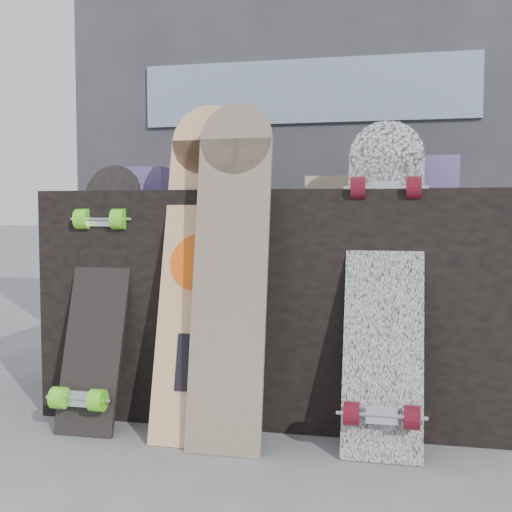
% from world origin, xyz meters
% --- Properties ---
extents(ground, '(60.00, 60.00, 0.00)m').
position_xyz_m(ground, '(0.00, 0.00, 0.00)').
color(ground, slate).
rests_on(ground, ground).
extents(vendor_table, '(1.60, 0.60, 0.80)m').
position_xyz_m(vendor_table, '(0.00, 0.50, 0.40)').
color(vendor_table, black).
rests_on(vendor_table, ground).
extents(booth, '(2.40, 0.22, 2.20)m').
position_xyz_m(booth, '(0.00, 1.35, 1.10)').
color(booth, '#313136').
rests_on(booth, ground).
extents(merch_box_purple, '(0.18, 0.12, 0.10)m').
position_xyz_m(merch_box_purple, '(-0.54, 0.54, 0.85)').
color(merch_box_purple, '#4C3266').
rests_on(merch_box_purple, vendor_table).
extents(merch_box_small, '(0.14, 0.14, 0.12)m').
position_xyz_m(merch_box_small, '(0.56, 0.51, 0.86)').
color(merch_box_small, '#4C3266').
rests_on(merch_box_small, vendor_table).
extents(merch_box_flat, '(0.22, 0.10, 0.06)m').
position_xyz_m(merch_box_flat, '(0.20, 0.60, 0.83)').
color(merch_box_flat, '#D1B78C').
rests_on(merch_box_flat, vendor_table).
extents(longboard_geisha, '(0.25, 0.31, 1.09)m').
position_xyz_m(longboard_geisha, '(-0.20, 0.16, 0.58)').
color(longboard_geisha, beige).
rests_on(longboard_geisha, ground).
extents(longboard_celtic, '(0.23, 0.22, 1.08)m').
position_xyz_m(longboard_celtic, '(-0.08, 0.08, 0.57)').
color(longboard_celtic, '#CDAD8C').
rests_on(longboard_celtic, ground).
extents(longboard_cascadia, '(0.24, 0.39, 1.03)m').
position_xyz_m(longboard_cascadia, '(0.39, 0.17, 0.53)').
color(longboard_cascadia, white).
rests_on(longboard_cascadia, ground).
extents(skateboard_dark, '(0.20, 0.35, 0.90)m').
position_xyz_m(skateboard_dark, '(-0.56, 0.17, 0.46)').
color(skateboard_dark, black).
rests_on(skateboard_dark, ground).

